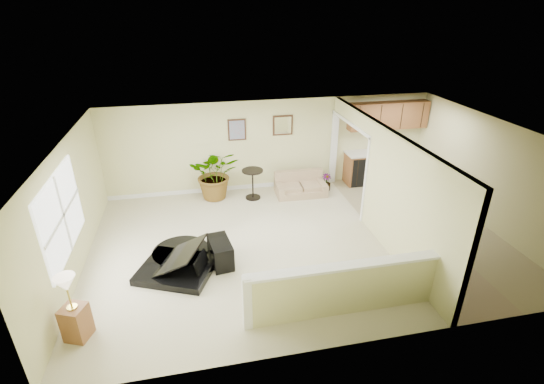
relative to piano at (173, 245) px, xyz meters
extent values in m
plane|color=#C1BA96|center=(2.68, 0.45, -0.54)|extent=(9.00, 9.00, 0.00)
cube|color=beige|center=(2.68, 3.45, 0.71)|extent=(9.00, 0.04, 2.50)
cube|color=beige|center=(2.68, -2.55, 0.71)|extent=(9.00, 0.04, 2.50)
cube|color=beige|center=(-1.82, 0.45, 0.71)|extent=(0.04, 6.00, 2.50)
cube|color=beige|center=(7.18, 0.45, 0.71)|extent=(0.04, 6.00, 2.50)
cube|color=silver|center=(2.68, 0.45, 1.96)|extent=(9.00, 6.00, 0.04)
cube|color=gray|center=(5.83, 0.45, -0.54)|extent=(2.70, 6.00, 0.01)
cube|color=beige|center=(4.48, -0.75, 0.71)|extent=(0.12, 3.60, 2.50)
cube|color=beige|center=(4.48, 2.22, 1.76)|extent=(0.12, 2.35, 0.40)
cube|color=beige|center=(2.83, -1.85, -0.07)|extent=(3.30, 0.12, 0.95)
cube|color=white|center=(2.83, -1.85, 0.42)|extent=(3.40, 0.22, 0.05)
cube|color=white|center=(1.18, -1.85, -0.04)|extent=(0.14, 0.14, 1.00)
cube|color=white|center=(-1.80, -0.05, 0.91)|extent=(0.05, 2.15, 1.45)
cube|color=#3B2215|center=(1.73, 3.42, 1.21)|extent=(0.48, 0.03, 0.58)
cube|color=#875568|center=(1.73, 3.40, 1.21)|extent=(0.40, 0.01, 0.50)
cube|color=#3B2215|center=(2.98, 3.42, 1.26)|extent=(0.55, 0.03, 0.55)
cube|color=silver|center=(2.98, 3.40, 1.26)|extent=(0.46, 0.01, 0.46)
cube|color=brown|center=(5.98, 3.15, -0.09)|extent=(2.30, 0.60, 0.90)
cube|color=beige|center=(5.98, 3.15, 0.38)|extent=(2.36, 0.65, 0.04)
cube|color=black|center=(5.18, 3.14, -0.11)|extent=(0.60, 0.60, 0.84)
cube|color=brown|center=(5.98, 3.27, 1.41)|extent=(2.30, 0.35, 0.75)
cube|color=black|center=(0.04, -0.13, 0.18)|extent=(1.73, 1.63, 0.28)
cylinder|color=black|center=(-0.11, 0.39, 0.18)|extent=(1.17, 1.17, 0.28)
cube|color=silver|center=(0.85, -0.13, 0.15)|extent=(0.57, 0.95, 0.02)
cube|color=black|center=(-0.06, -0.04, 0.44)|extent=(1.43, 1.43, 0.64)
cube|color=black|center=(0.91, 0.00, -0.29)|extent=(0.50, 0.82, 0.51)
cube|color=tan|center=(3.36, 2.77, -0.35)|extent=(1.39, 0.81, 0.38)
cube|color=tan|center=(3.36, 3.07, 0.04)|extent=(1.37, 0.22, 0.40)
cube|color=tan|center=(2.76, 2.77, -0.09)|extent=(0.18, 0.78, 0.15)
cube|color=tan|center=(3.96, 2.77, -0.09)|extent=(0.18, 0.78, 0.15)
cylinder|color=black|center=(2.03, 2.80, -0.53)|extent=(0.41, 0.41, 0.03)
cylinder|color=black|center=(2.03, 2.80, -0.14)|extent=(0.04, 0.04, 0.79)
cylinder|color=black|center=(2.03, 2.80, 0.26)|extent=(0.57, 0.57, 0.03)
cylinder|color=black|center=(1.07, 3.03, -0.40)|extent=(0.40, 0.40, 0.28)
imported|color=#204C16|center=(1.07, 3.03, 0.16)|extent=(1.38, 1.23, 1.41)
cylinder|color=black|center=(4.13, 2.89, -0.46)|extent=(0.25, 0.25, 0.17)
imported|color=#204C16|center=(4.13, 2.89, -0.31)|extent=(0.29, 0.29, 0.48)
cube|color=brown|center=(-1.47, -1.52, -0.25)|extent=(0.45, 0.45, 0.59)
cylinder|color=gold|center=(-1.47, -1.52, 0.06)|extent=(0.16, 0.16, 0.02)
cylinder|color=gold|center=(-1.47, -1.52, 0.26)|extent=(0.03, 0.03, 0.40)
cone|color=#F3DEC6|center=(-1.47, -1.52, 0.50)|extent=(0.32, 0.32, 0.26)
camera|label=1|loc=(0.58, -6.69, 4.25)|focal=26.00mm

